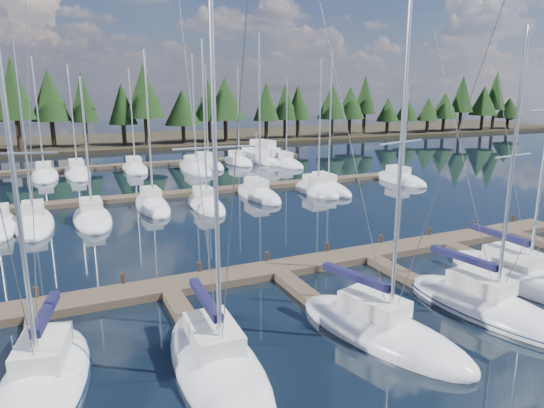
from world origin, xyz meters
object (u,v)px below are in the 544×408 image
front_sailboat_5 (519,277)px  motor_yacht_right (261,158)px  main_dock (279,273)px  front_sailboat_1 (43,382)px  front_sailboat_3 (380,331)px  front_sailboat_2 (217,364)px  front_sailboat_4 (486,307)px

front_sailboat_5 → motor_yacht_right: front_sailboat_5 is taller
main_dock → front_sailboat_1: (-11.70, -5.88, 0.09)m
front_sailboat_3 → front_sailboat_5: size_ratio=0.90×
front_sailboat_2 → front_sailboat_1: bearing=166.1°
motor_yacht_right → front_sailboat_1: bearing=-121.4°
front_sailboat_1 → motor_yacht_right: 52.78m
main_dock → front_sailboat_4: front_sailboat_4 is taller
front_sailboat_2 → front_sailboat_5: (17.20, 1.25, 0.01)m
front_sailboat_4 → front_sailboat_5: 4.82m
front_sailboat_4 → motor_yacht_right: (9.03, 47.05, 0.28)m
front_sailboat_1 → front_sailboat_3: front_sailboat_1 is taller
main_dock → motor_yacht_right: (15.81, 39.16, 0.35)m
front_sailboat_2 → front_sailboat_4: front_sailboat_2 is taller
front_sailboat_2 → front_sailboat_4: bearing=-2.7°
front_sailboat_1 → main_dock: bearing=26.7°
main_dock → front_sailboat_5: size_ratio=2.68×
front_sailboat_4 → front_sailboat_5: size_ratio=0.81×
main_dock → front_sailboat_1: front_sailboat_1 is taller
main_dock → front_sailboat_4: 10.41m
front_sailboat_5 → front_sailboat_2: bearing=-175.9°
front_sailboat_1 → front_sailboat_2: 5.91m
front_sailboat_5 → front_sailboat_1: bearing=179.6°
main_dock → front_sailboat_1: bearing=-153.3°
front_sailboat_1 → front_sailboat_2: front_sailboat_2 is taller
front_sailboat_2 → motor_yacht_right: bearing=64.9°
front_sailboat_5 → motor_yacht_right: size_ratio=1.53×
main_dock → front_sailboat_2: size_ratio=2.95×
main_dock → front_sailboat_5: 12.76m
front_sailboat_2 → main_dock: bearing=50.7°
front_sailboat_4 → motor_yacht_right: 47.91m
front_sailboat_4 → main_dock: bearing=130.6°
front_sailboat_2 → motor_yacht_right: size_ratio=1.39×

